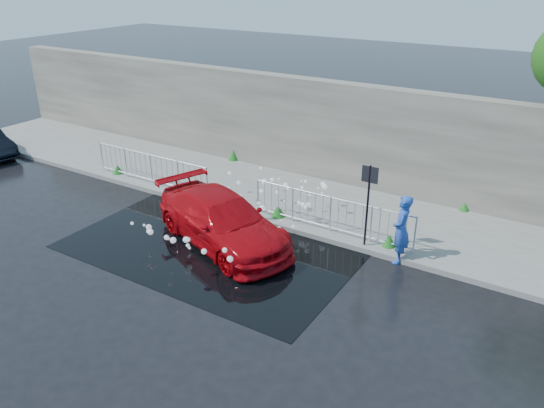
% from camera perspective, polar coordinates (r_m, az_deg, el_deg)
% --- Properties ---
extents(ground, '(90.00, 90.00, 0.00)m').
position_cam_1_polar(ground, '(14.75, -10.31, -5.63)').
color(ground, black).
rests_on(ground, ground).
extents(pavement, '(30.00, 4.00, 0.15)m').
position_cam_1_polar(pavement, '(18.28, 0.02, 1.19)').
color(pavement, slate).
rests_on(pavement, ground).
extents(curb, '(30.00, 0.25, 0.16)m').
position_cam_1_polar(curb, '(16.77, -3.58, -1.09)').
color(curb, slate).
rests_on(curb, ground).
extents(retaining_wall, '(30.00, 0.60, 3.50)m').
position_cam_1_polar(retaining_wall, '(19.47, 3.48, 8.32)').
color(retaining_wall, '#524E45').
rests_on(retaining_wall, pavement).
extents(puddle, '(8.00, 5.00, 0.01)m').
position_cam_1_polar(puddle, '(15.12, -6.39, -4.55)').
color(puddle, black).
rests_on(puddle, ground).
extents(sign_post, '(0.45, 0.06, 2.50)m').
position_cam_1_polar(sign_post, '(14.35, 10.34, 1.18)').
color(sign_post, black).
rests_on(sign_post, ground).
extents(railing_left, '(5.05, 0.05, 1.10)m').
position_cam_1_polar(railing_left, '(19.17, -12.87, 3.81)').
color(railing_left, silver).
rests_on(railing_left, pavement).
extents(railing_right, '(5.05, 0.05, 1.10)m').
position_cam_1_polar(railing_right, '(15.39, 6.30, -0.95)').
color(railing_right, silver).
rests_on(railing_right, pavement).
extents(weeds, '(12.17, 3.93, 0.43)m').
position_cam_1_polar(weeds, '(18.03, -1.66, 1.69)').
color(weeds, '#17571C').
rests_on(weeds, pavement).
extents(water_spray, '(3.68, 5.68, 1.09)m').
position_cam_1_polar(water_spray, '(15.56, -3.46, -0.78)').
color(water_spray, white).
rests_on(water_spray, ground).
extents(red_car, '(5.28, 3.58, 1.42)m').
position_cam_1_polar(red_car, '(14.97, -5.35, -1.76)').
color(red_car, '#B2070D').
rests_on(red_car, ground).
extents(person, '(0.58, 0.77, 1.90)m').
position_cam_1_polar(person, '(14.29, 13.73, -2.67)').
color(person, '#244DB5').
rests_on(person, ground).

